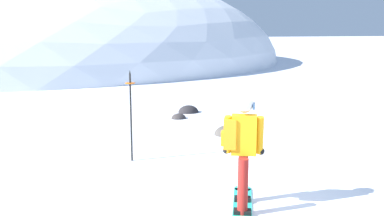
{
  "coord_description": "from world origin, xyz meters",
  "views": [
    {
      "loc": [
        -3.5,
        -5.28,
        2.62
      ],
      "look_at": [
        -0.24,
        3.12,
        1.0
      ],
      "focal_mm": 40.43,
      "sensor_mm": 36.0,
      "label": 1
    }
  ],
  "objects_px": {
    "piste_marker_near": "(131,110)",
    "rock_small": "(227,135)",
    "rock_dark": "(188,112)",
    "rock_mid": "(179,119)",
    "snowboarder_main": "(242,149)"
  },
  "relations": [
    {
      "from": "snowboarder_main",
      "to": "rock_mid",
      "type": "distance_m",
      "value": 6.84
    },
    {
      "from": "piste_marker_near",
      "to": "rock_dark",
      "type": "relative_size",
      "value": 2.77
    },
    {
      "from": "snowboarder_main",
      "to": "piste_marker_near",
      "type": "height_order",
      "value": "piste_marker_near"
    },
    {
      "from": "snowboarder_main",
      "to": "rock_mid",
      "type": "height_order",
      "value": "snowboarder_main"
    },
    {
      "from": "piste_marker_near",
      "to": "rock_small",
      "type": "relative_size",
      "value": 2.77
    },
    {
      "from": "rock_dark",
      "to": "rock_mid",
      "type": "relative_size",
      "value": 1.49
    },
    {
      "from": "rock_small",
      "to": "rock_dark",
      "type": "bearing_deg",
      "value": 87.27
    },
    {
      "from": "rock_dark",
      "to": "rock_mid",
      "type": "height_order",
      "value": "rock_dark"
    },
    {
      "from": "piste_marker_near",
      "to": "rock_mid",
      "type": "height_order",
      "value": "piste_marker_near"
    },
    {
      "from": "snowboarder_main",
      "to": "piste_marker_near",
      "type": "relative_size",
      "value": 0.92
    },
    {
      "from": "rock_mid",
      "to": "piste_marker_near",
      "type": "bearing_deg",
      "value": -122.11
    },
    {
      "from": "rock_dark",
      "to": "rock_mid",
      "type": "bearing_deg",
      "value": -127.52
    },
    {
      "from": "rock_small",
      "to": "piste_marker_near",
      "type": "bearing_deg",
      "value": -154.77
    },
    {
      "from": "piste_marker_near",
      "to": "rock_small",
      "type": "bearing_deg",
      "value": 25.23
    },
    {
      "from": "snowboarder_main",
      "to": "rock_dark",
      "type": "xyz_separation_m",
      "value": [
        1.99,
        7.45,
        -0.92
      ]
    }
  ]
}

